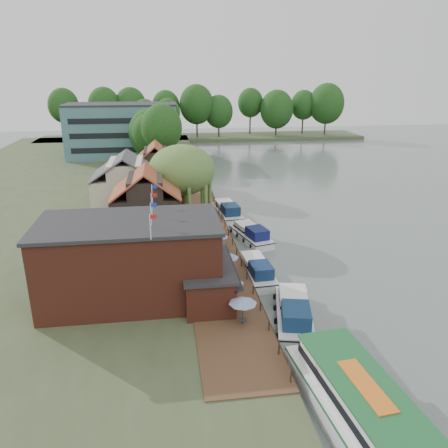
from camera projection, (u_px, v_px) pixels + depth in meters
name	position (u px, v px, depth m)	size (l,w,h in m)	color
ground	(302.00, 290.00, 42.42)	(260.00, 260.00, 0.00)	#515E5A
land_bank	(59.00, 199.00, 71.02)	(50.00, 140.00, 1.00)	#384728
quay_deck	(209.00, 246.00, 50.37)	(6.00, 50.00, 0.10)	#47301E
quay_rail	(232.00, 240.00, 51.04)	(0.20, 49.00, 1.00)	black
pub	(154.00, 259.00, 38.11)	(20.00, 11.00, 7.30)	maroon
hotel_block	(122.00, 130.00, 102.60)	(25.40, 12.40, 12.30)	#38666B
cottage_a	(147.00, 204.00, 51.80)	(8.60, 7.60, 8.50)	black
cottage_b	(127.00, 185.00, 60.75)	(9.60, 8.60, 8.50)	beige
cottage_c	(156.00, 170.00, 69.69)	(7.60, 7.60, 8.50)	black
willow	(182.00, 185.00, 56.75)	(8.60, 8.60, 10.43)	#476B2D
umbrella_0	(243.00, 310.00, 34.44)	(2.26, 2.26, 2.38)	navy
umbrella_1	(230.00, 290.00, 37.59)	(2.43, 2.43, 2.38)	navy
umbrella_2	(225.00, 280.00, 39.55)	(2.09, 2.09, 2.38)	navy
umbrella_3	(228.00, 264.00, 42.84)	(2.15, 2.15, 2.38)	#1B3197
umbrella_4	(215.00, 255.00, 44.95)	(2.36, 2.36, 2.38)	navy
umbrella_5	(219.00, 242.00, 48.23)	(2.06, 2.06, 2.38)	navy
umbrella_6	(215.00, 234.00, 50.56)	(1.94, 1.94, 2.38)	navy
cruiser_0	(294.00, 309.00, 36.66)	(3.25, 10.06, 2.44)	silver
cruiser_1	(256.00, 268.00, 44.84)	(2.93, 9.07, 2.17)	silver
cruiser_2	(251.00, 232.00, 54.58)	(2.99, 9.26, 2.22)	silver
cruiser_3	(227.00, 209.00, 63.45)	(3.21, 9.92, 2.40)	white
tour_boat	(370.00, 418.00, 24.51)	(4.38, 15.58, 3.41)	silver
swan	(335.00, 382.00, 29.60)	(0.44, 0.44, 0.44)	white
bank_tree_0	(162.00, 144.00, 77.31)	(7.18, 7.18, 14.01)	#143811
bank_tree_1	(149.00, 145.00, 84.10)	(6.17, 6.17, 11.71)	#143811
bank_tree_2	(150.00, 137.00, 92.90)	(8.98, 8.98, 11.98)	#143811
bank_tree_3	(168.00, 125.00, 109.68)	(6.13, 6.13, 13.07)	#143811
bank_tree_4	(146.00, 123.00, 117.03)	(7.67, 7.67, 12.40)	#143811
bank_tree_5	(155.00, 122.00, 127.14)	(6.38, 6.38, 10.73)	#143811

